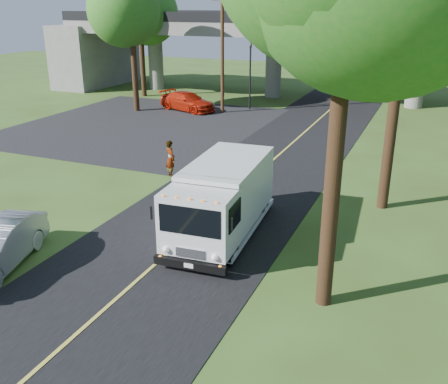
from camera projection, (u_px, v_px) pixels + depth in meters
The scene contains 12 objects.
ground at pixel (139, 279), 15.38m from camera, with size 120.00×120.00×0.00m, color #364819.
road at pixel (251, 180), 23.98m from camera, with size 7.00×90.00×0.02m, color black.
parking_lot at pixel (143, 125), 34.89m from camera, with size 16.00×18.00×0.01m, color black.
lane_line at pixel (251, 180), 23.97m from camera, with size 0.12×90.00×0.01m, color gold.
overpass at pixel (343, 47), 41.29m from camera, with size 54.00×10.00×7.30m.
traffic_signal at pixel (250, 69), 38.81m from camera, with size 0.18×0.22×5.20m.
utility_pole at pixel (222, 51), 37.14m from camera, with size 1.60×0.26×9.00m.
tree_left_lot at pixel (132, 4), 36.41m from camera, with size 5.60×5.50×10.50m.
tree_left_far at pixel (141, 10), 42.83m from camera, with size 5.26×5.16×9.89m.
step_van at pixel (222, 198), 17.85m from camera, with size 2.81×6.54×2.68m.
red_sedan at pixel (187, 101), 39.29m from camera, with size 1.99×4.91×1.42m, color #B51F0B.
pedestrian at pixel (170, 159), 24.18m from camera, with size 0.66×0.44×1.82m, color gray.
Camera 1 is at (7.67, -11.32, 7.99)m, focal length 40.00 mm.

